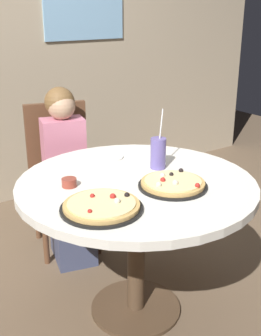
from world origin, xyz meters
name	(u,v)px	position (x,y,z in m)	size (l,w,h in m)	color
ground_plane	(136,309)	(0.00, 0.00, 0.00)	(8.00, 8.00, 0.00)	brown
dining_table	(136,201)	(0.00, 0.00, 0.65)	(1.15, 1.15, 0.75)	silver
chair_wooden	(61,168)	(0.02, 0.90, 0.53)	(0.49, 0.49, 0.95)	brown
diner_child	(68,185)	(-0.02, 0.72, 0.48)	(0.34, 0.43, 1.08)	#3F4766
pizza_veggie	(173,184)	(0.09, -0.16, 0.77)	(0.32, 0.32, 0.05)	black
pizza_cheese	(102,206)	(-0.30, -0.18, 0.77)	(0.35, 0.35, 0.05)	black
soda_cup	(158,153)	(0.19, 0.08, 0.83)	(0.08, 0.08, 0.31)	#6659A5
sauce_bowl	(69,183)	(-0.30, 0.12, 0.77)	(0.07, 0.07, 0.04)	brown
plate_small	(107,157)	(0.06, 0.37, 0.76)	(0.18, 0.18, 0.01)	white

